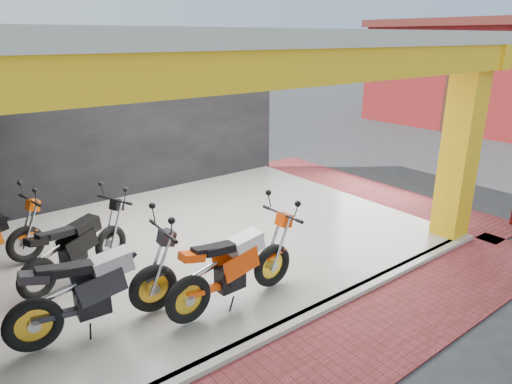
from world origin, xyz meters
The scene contains 14 objects.
ground centered at (0.00, 0.00, 0.00)m, with size 80.00×80.00×0.00m, color #2D2D30.
showroom_floor centered at (0.00, 2.00, 0.05)m, with size 8.00×6.00×0.10m, color beige.
showroom_ceiling centered at (0.00, 2.00, 3.60)m, with size 8.40×6.40×0.20m, color beige.
back_wall centered at (0.00, 5.10, 1.75)m, with size 8.20×0.20×3.50m, color black.
corner_column centered at (3.75, -0.75, 1.75)m, with size 0.50×0.50×3.50m, color yellow.
header_beam_front centered at (0.00, -1.00, 3.30)m, with size 8.40×0.30×0.40m, color yellow.
header_beam_right centered at (4.00, 2.00, 3.30)m, with size 0.30×6.40×0.40m, color yellow.
floor_kerb centered at (0.00, -1.02, 0.05)m, with size 8.00×0.20×0.10m, color beige.
paver_front centered at (0.00, -1.80, 0.01)m, with size 9.00×1.40×0.03m, color maroon.
paver_right centered at (4.80, 2.00, 0.01)m, with size 1.40×7.00×0.03m, color maroon.
moto_hero centered at (-0.13, -0.20, 0.77)m, with size 2.20×0.81×1.34m, color #FF480A, non-canonical shape.
moto_row_a centered at (-1.79, 0.27, 0.79)m, with size 2.25×0.83×1.38m, color black, non-canonical shape.
moto_row_b centered at (-1.70, 2.02, 0.72)m, with size 2.04×0.75×1.24m, color black, non-canonical shape.
moto_row_d centered at (-2.79, 2.84, 0.73)m, with size 2.06×0.76×1.26m, color #DB5109, non-canonical shape.
Camera 1 is at (-3.98, -4.75, 3.62)m, focal length 32.00 mm.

